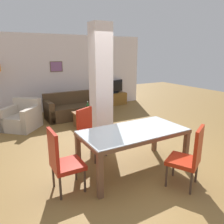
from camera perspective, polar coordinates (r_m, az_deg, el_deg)
name	(u,v)px	position (r m, az deg, el deg)	size (l,w,h in m)	color
ground_plane	(132,169)	(4.19, 5.33, -14.64)	(18.00, 18.00, 0.00)	olive
back_wall	(54,74)	(8.16, -14.81, 9.65)	(7.20, 0.09, 2.70)	white
divider_pillar	(101,87)	(4.91, -2.89, 6.65)	(0.42, 0.36, 2.70)	white
dining_table	(133,138)	(3.92, 5.56, -6.72)	(1.86, 0.96, 0.77)	brown
dining_chair_far_left	(89,132)	(4.45, -5.91, -5.21)	(0.62, 0.62, 1.01)	#B62413
dining_chair_near_right	(189,156)	(3.67, 19.51, -10.71)	(0.62, 0.62, 1.01)	#B12811
dining_chair_head_left	(62,160)	(3.43, -12.94, -12.03)	(0.46, 0.46, 1.01)	#AF2415
sofa	(75,109)	(7.33, -9.65, 0.87)	(1.90, 0.85, 0.81)	#49351F
armchair	(22,119)	(6.63, -22.35, -1.62)	(1.17, 1.17, 0.82)	beige
coffee_table	(85,119)	(6.38, -7.05, -1.81)	(0.65, 0.50, 0.43)	brown
bottle	(88,107)	(6.45, -6.37, 1.29)	(0.07, 0.07, 0.27)	#194C23
tv_stand	(113,99)	(8.94, 0.34, 3.42)	(1.08, 0.40, 0.49)	brown
tv_screen	(113,87)	(8.85, 0.35, 6.53)	(1.06, 0.41, 0.51)	black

